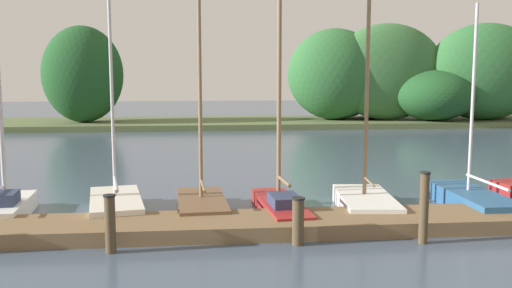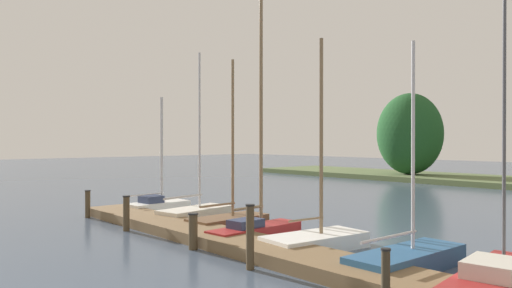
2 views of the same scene
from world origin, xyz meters
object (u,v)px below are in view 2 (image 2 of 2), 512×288
object	(u,v)px
mooring_piling_1	(126,213)
sailboat_3	(258,224)
sailboat_6	(501,278)
sailboat_2	(231,219)
mooring_piling_0	(88,204)
sailboat_4	(319,238)
mooring_piling_3	(250,237)
sailboat_5	(411,257)
sailboat_0	(159,204)
mooring_piling_2	(193,231)
mooring_piling_4	(386,280)
sailboat_1	(198,212)

from	to	relation	value
mooring_piling_1	sailboat_3	bearing A→B (deg)	33.91
sailboat_6	sailboat_2	bearing A→B (deg)	78.36
mooring_piling_0	sailboat_4	bearing A→B (deg)	15.56
sailboat_6	mooring_piling_3	size ratio (longest dim) A/B	4.10
sailboat_5	mooring_piling_3	distance (m)	3.98
sailboat_0	mooring_piling_2	distance (m)	7.80
sailboat_2	sailboat_5	distance (m)	7.47
sailboat_3	mooring_piling_4	distance (m)	7.27
sailboat_6	mooring_piling_1	size ratio (longest dim) A/B	5.30
sailboat_0	mooring_piling_0	distance (m)	3.06
mooring_piling_3	mooring_piling_4	distance (m)	3.93
mooring_piling_4	sailboat_6	bearing A→B (deg)	70.80
sailboat_2	mooring_piling_0	world-z (taller)	sailboat_2
sailboat_1	sailboat_3	distance (m)	4.41
sailboat_0	mooring_piling_4	size ratio (longest dim) A/B	4.32
sailboat_1	mooring_piling_2	size ratio (longest dim) A/B	6.35
sailboat_2	mooring_piling_4	bearing A→B (deg)	-113.56
sailboat_4	sailboat_0	bearing A→B (deg)	94.93
mooring_piling_2	sailboat_5	bearing A→B (deg)	27.59
sailboat_0	sailboat_2	bearing A→B (deg)	-94.21
sailboat_0	sailboat_3	size ratio (longest dim) A/B	0.64
sailboat_3	mooring_piling_1	xyz separation A→B (m)	(-3.97, -2.67, 0.16)
sailboat_5	mooring_piling_2	world-z (taller)	sailboat_5
sailboat_2	sailboat_5	world-z (taller)	sailboat_2
mooring_piling_4	sailboat_2	bearing A→B (deg)	159.82
mooring_piling_3	mooring_piling_0	bearing A→B (deg)	179.12
sailboat_5	mooring_piling_1	distance (m)	9.83
sailboat_5	sailboat_0	bearing A→B (deg)	89.73
sailboat_1	mooring_piling_4	world-z (taller)	sailboat_1
sailboat_2	mooring_piling_0	distance (m)	6.47
sailboat_3	mooring_piling_4	world-z (taller)	sailboat_3
sailboat_2	mooring_piling_3	xyz separation A→B (m)	(4.88, -3.21, 0.49)
mooring_piling_3	mooring_piling_4	size ratio (longest dim) A/B	1.36
sailboat_3	mooring_piling_4	size ratio (longest dim) A/B	6.80
sailboat_0	sailboat_4	bearing A→B (deg)	-95.74
mooring_piling_2	mooring_piling_3	distance (m)	2.80
sailboat_0	mooring_piling_3	bearing A→B (deg)	-112.30
sailboat_2	sailboat_3	bearing A→B (deg)	-107.29
mooring_piling_1	mooring_piling_2	xyz separation A→B (m)	(4.00, 0.14, -0.09)
sailboat_5	mooring_piling_1	size ratio (longest dim) A/B	4.54
sailboat_0	mooring_piling_4	xyz separation A→B (m)	(13.91, -3.19, 0.23)
sailboat_0	sailboat_2	distance (m)	5.11
sailboat_2	sailboat_6	size ratio (longest dim) A/B	0.93
sailboat_6	mooring_piling_4	distance (m)	2.89
sailboat_3	sailboat_6	bearing A→B (deg)	-94.45
sailboat_4	mooring_piling_0	bearing A→B (deg)	111.49
mooring_piling_0	mooring_piling_1	bearing A→B (deg)	-2.03
mooring_piling_3	mooring_piling_4	world-z (taller)	mooring_piling_3
mooring_piling_4	sailboat_0	bearing A→B (deg)	167.09
sailboat_5	mooring_piling_3	size ratio (longest dim) A/B	3.51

